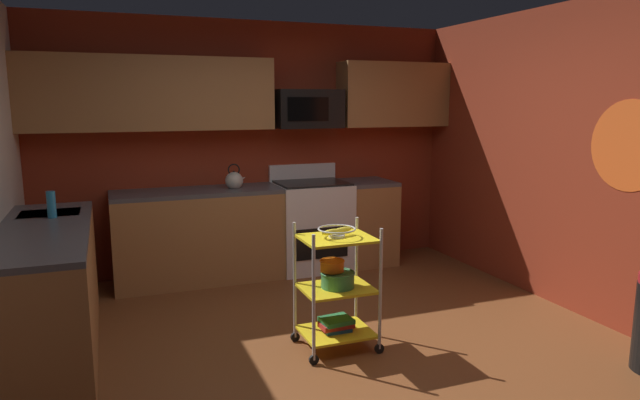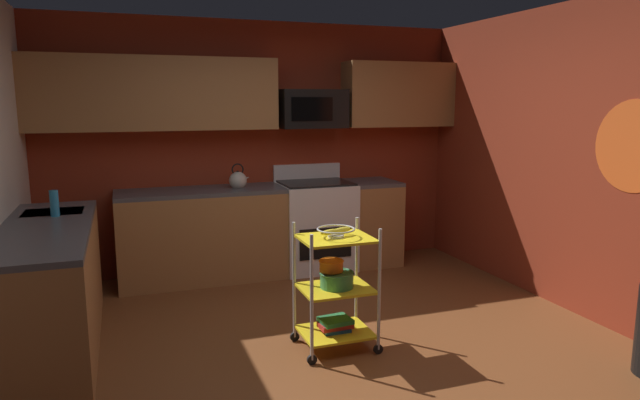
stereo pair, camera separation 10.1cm
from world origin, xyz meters
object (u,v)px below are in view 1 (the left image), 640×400
(book_stack, at_px, (336,324))
(dish_soap_bottle, at_px, (51,205))
(microwave, at_px, (308,109))
(fruit_bowl, at_px, (337,231))
(mixing_bowl_large, at_px, (338,279))
(mixing_bowl_small, at_px, (332,265))
(rolling_cart, at_px, (336,288))
(oven_range, at_px, (311,224))
(kettle, at_px, (234,180))

(book_stack, distance_m, dish_soap_bottle, 2.29)
(microwave, distance_m, fruit_bowl, 2.27)
(mixing_bowl_large, height_order, mixing_bowl_small, mixing_bowl_small)
(rolling_cart, distance_m, fruit_bowl, 0.42)
(oven_range, distance_m, rolling_cart, 2.02)
(kettle, bearing_deg, oven_range, 0.27)
(microwave, height_order, dish_soap_bottle, microwave)
(oven_range, height_order, fruit_bowl, oven_range)
(microwave, xyz_separation_m, fruit_bowl, (-0.52, -2.05, -0.82))
(rolling_cart, xyz_separation_m, dish_soap_bottle, (-1.90, 0.98, 0.57))
(fruit_bowl, distance_m, book_stack, 0.70)
(microwave, bearing_deg, kettle, -172.49)
(mixing_bowl_small, bearing_deg, oven_range, 74.27)
(fruit_bowl, xyz_separation_m, dish_soap_bottle, (-1.90, 0.98, 0.14))
(oven_range, height_order, kettle, kettle)
(book_stack, bearing_deg, mixing_bowl_small, 129.61)
(microwave, distance_m, mixing_bowl_small, 2.36)
(dish_soap_bottle, bearing_deg, oven_range, 21.80)
(kettle, height_order, dish_soap_bottle, kettle)
(oven_range, distance_m, dish_soap_bottle, 2.66)
(fruit_bowl, distance_m, dish_soap_bottle, 2.14)
(oven_range, relative_size, dish_soap_bottle, 5.50)
(mixing_bowl_large, bearing_deg, rolling_cart, -180.00)
(oven_range, height_order, rolling_cart, oven_range)
(rolling_cart, height_order, dish_soap_bottle, dish_soap_bottle)
(book_stack, bearing_deg, mixing_bowl_large, -0.00)
(fruit_bowl, relative_size, kettle, 1.03)
(mixing_bowl_small, height_order, book_stack, mixing_bowl_small)
(microwave, height_order, rolling_cart, microwave)
(mixing_bowl_large, bearing_deg, microwave, 76.07)
(microwave, bearing_deg, mixing_bowl_large, -103.93)
(oven_range, relative_size, kettle, 4.17)
(microwave, height_order, mixing_bowl_large, microwave)
(rolling_cart, bearing_deg, microwave, 75.86)
(mixing_bowl_small, distance_m, book_stack, 0.44)
(kettle, bearing_deg, microwave, 7.51)
(rolling_cart, bearing_deg, mixing_bowl_small, 129.61)
(microwave, distance_m, book_stack, 2.61)
(mixing_bowl_large, height_order, book_stack, mixing_bowl_large)
(mixing_bowl_small, bearing_deg, fruit_bowl, -50.39)
(kettle, bearing_deg, mixing_bowl_small, -81.63)
(rolling_cart, xyz_separation_m, mixing_bowl_small, (-0.02, 0.03, 0.17))
(fruit_bowl, xyz_separation_m, mixing_bowl_large, (0.01, 0.00, -0.36))
(microwave, height_order, book_stack, microwave)
(fruit_bowl, height_order, mixing_bowl_large, fruit_bowl)
(mixing_bowl_large, xyz_separation_m, dish_soap_bottle, (-1.90, 0.98, 0.50))
(rolling_cart, relative_size, book_stack, 3.76)
(dish_soap_bottle, bearing_deg, book_stack, -27.42)
(oven_range, relative_size, microwave, 1.57)
(oven_range, relative_size, mixing_bowl_large, 4.37)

